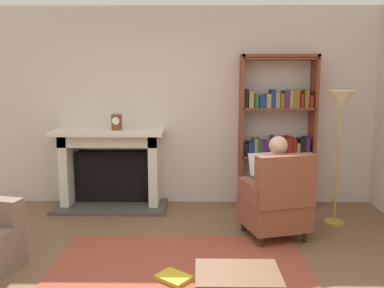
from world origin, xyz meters
name	(u,v)px	position (x,y,z in m)	size (l,w,h in m)	color
back_wall	(186,107)	(0.00, 2.55, 1.35)	(5.60, 0.10, 2.70)	beige
area_rug	(179,275)	(0.00, 0.30, 0.01)	(2.40, 1.80, 0.01)	#984331
fireplace	(111,165)	(-1.02, 2.30, 0.57)	(1.50, 0.64, 1.07)	#4C4742
mantel_clock	(117,122)	(-0.90, 2.20, 1.17)	(0.14, 0.14, 0.20)	brown
bookshelf	(277,137)	(1.23, 2.33, 0.97)	(1.00, 0.32, 2.05)	brown
armchair_reading	(277,201)	(1.03, 1.17, 0.42)	(0.79, 0.77, 0.97)	#331E14
seated_reader	(273,181)	(0.99, 1.28, 0.62)	(0.46, 0.59, 1.14)	silver
side_table	(238,283)	(0.43, -0.57, 0.41)	(0.56, 0.39, 0.48)	brown
scattered_books	(196,276)	(0.15, 0.24, 0.03)	(0.78, 0.34, 0.03)	#267233
floor_lamp	(340,112)	(1.82, 1.64, 1.36)	(0.32, 0.32, 1.61)	#B7933F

